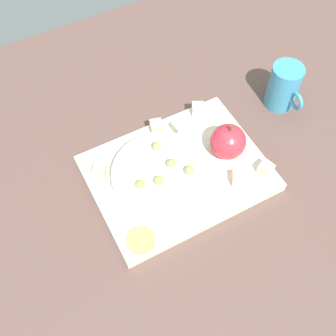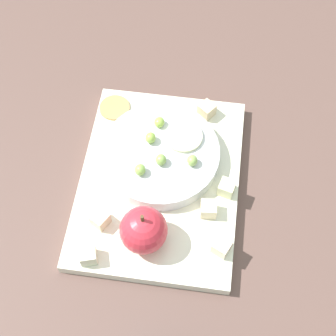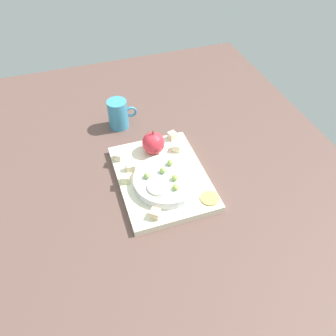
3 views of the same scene
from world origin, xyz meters
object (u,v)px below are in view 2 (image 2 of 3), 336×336
cheese_cube_4 (207,110)px  apple_slice_0 (184,136)px  cheese_cube_2 (222,247)px  grape_2 (159,122)px  cheese_cube_5 (88,255)px  serving_dish (161,155)px  cheese_cube_0 (227,188)px  cracker_0 (115,108)px  grape_1 (192,161)px  cheese_cube_3 (208,209)px  apple_whole (143,230)px  grape_3 (141,170)px  grape_4 (151,138)px  grape_0 (161,160)px  platter (160,182)px  cheese_cube_1 (100,219)px

cheese_cube_4 → apple_slice_0: bearing=-24.0°
cheese_cube_2 → grape_2: (-18.58, -11.61, 2.12)cm
cheese_cube_5 → cheese_cube_4: bearing=153.0°
serving_dish → cheese_cube_0: bearing=67.9°
cracker_0 → grape_1: bearing=53.8°
cheese_cube_3 → cheese_cube_5: 18.60cm
apple_slice_0 → cheese_cube_4: bearing=156.0°
cheese_cube_0 → cheese_cube_4: 14.75cm
cheese_cube_0 → cracker_0: 23.76cm
cheese_cube_2 → grape_1: (-12.25, -5.68, 2.19)cm
cheese_cube_5 → grape_1: (-16.08, 12.76, 2.19)cm
serving_dish → apple_whole: bearing=-1.6°
cheese_cube_0 → cheese_cube_2: bearing=0.2°
apple_whole → cheese_cube_4: (-23.49, 6.67, -2.24)cm
cheese_cube_4 → grape_3: bearing=-31.8°
grape_2 → grape_4: (3.18, -0.90, 0.11)cm
serving_dish → cheese_cube_5: serving_dish is taller
serving_dish → cheese_cube_3: (8.22, 8.32, -0.12)cm
grape_1 → apple_slice_0: (-4.49, -1.82, -0.51)cm
cheese_cube_2 → cheese_cube_4: bearing=-169.3°
cheese_cube_2 → cheese_cube_4: size_ratio=1.00×
grape_0 → grape_2: grape_0 is taller
cheese_cube_0 → cheese_cube_5: same height
platter → apple_slice_0: bearing=155.5°
grape_1 → grape_3: (2.67, -7.44, 0.04)cm
cheese_cube_1 → platter: bearing=138.6°
serving_dish → cheese_cube_4: bearing=147.1°
cheese_cube_0 → cracker_0: cheese_cube_0 is taller
cheese_cube_5 → grape_1: bearing=141.6°
cheese_cube_4 → grape_0: size_ratio=1.29×
cheese_cube_1 → serving_dish: bearing=149.2°
grape_4 → serving_dish: bearing=49.0°
platter → serving_dish: bearing=-174.8°
cheese_cube_3 → grape_0: size_ratio=1.29×
cheese_cube_4 → cheese_cube_5: size_ratio=1.00×
grape_3 → grape_4: size_ratio=1.00×
grape_4 → apple_slice_0: 5.22cm
serving_dish → grape_3: (4.28, -2.37, 2.12)cm
cheese_cube_2 → platter: bearing=-134.8°
cracker_0 → cheese_cube_5: bearing=3.0°
cheese_cube_2 → cracker_0: size_ratio=0.45×
apple_slice_0 → cracker_0: bearing=-115.5°
grape_0 → grape_1: same height
cheese_cube_2 → apple_slice_0: (-16.74, -7.50, 1.69)cm
grape_1 → grape_0: bearing=-83.6°
cheese_cube_5 → cracker_0: cheese_cube_5 is taller
cheese_cube_4 → grape_4: bearing=-44.6°
cheese_cube_1 → grape_3: bearing=148.2°
apple_slice_0 → cheese_cube_3: bearing=24.6°
cheese_cube_4 → grape_4: size_ratio=1.29×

